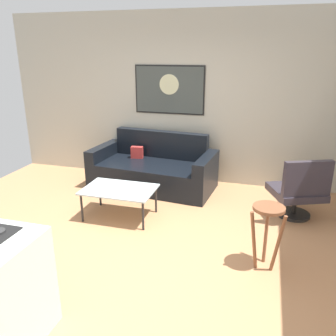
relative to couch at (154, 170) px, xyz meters
name	(u,v)px	position (x,y,z in m)	size (l,w,h in m)	color
ground	(138,249)	(0.43, -1.90, -0.31)	(6.40, 6.40, 0.04)	#B57D53
back_wall	(187,100)	(0.43, 0.53, 1.11)	(6.40, 0.05, 2.80)	#B1AE9E
couch	(154,170)	(0.00, 0.00, 0.00)	(2.09, 1.13, 0.88)	black
coffee_table	(119,191)	(-0.09, -1.21, 0.10)	(0.96, 0.64, 0.42)	silver
armchair	(299,190)	(2.24, -0.59, 0.12)	(0.83, 0.81, 0.87)	black
bar_stool	(268,221)	(1.84, -1.87, 0.25)	(0.37, 0.37, 0.70)	brown
wall_painting	(169,90)	(0.14, 0.48, 1.27)	(1.20, 0.03, 0.80)	black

